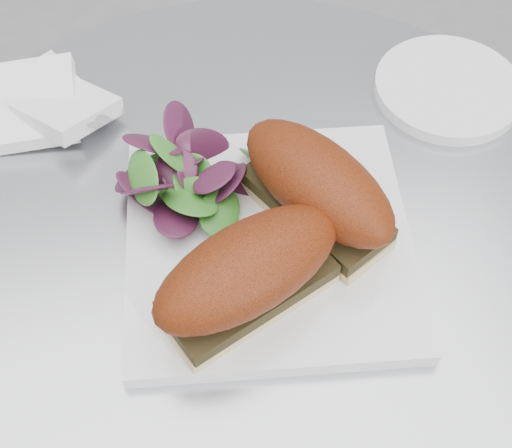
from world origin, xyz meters
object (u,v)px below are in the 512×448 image
Objects in this scene: plate at (269,242)px; sandwich_right at (317,188)px; sandwich_left at (248,274)px; saucer at (448,88)px.

plate is 1.39× the size of sandwich_right.
sandwich_left reaches higher than saucer.
saucer is (0.24, 0.14, -0.00)m from plate.
sandwich_left and sandwich_right have the same top height.
sandwich_left is 0.10m from sandwich_right.
plate is 1.37× the size of sandwich_left.
plate reaches higher than saucer.
sandwich_right is at bearing -145.76° from saucer.
plate is 1.63× the size of saucer.
sandwich_left is at bearing -143.81° from saucer.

